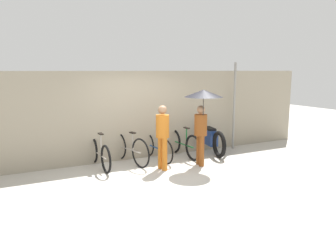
% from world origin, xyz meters
% --- Properties ---
extents(ground_plane, '(30.00, 30.00, 0.00)m').
position_xyz_m(ground_plane, '(0.00, 0.00, 0.00)').
color(ground_plane, '#B7B2A8').
extents(back_wall, '(11.34, 0.12, 2.38)m').
position_xyz_m(back_wall, '(0.00, 1.88, 1.19)').
color(back_wall, gray).
rests_on(back_wall, ground).
extents(parked_bicycle_0, '(0.44, 1.74, 1.08)m').
position_xyz_m(parked_bicycle_0, '(-1.19, 1.43, 0.36)').
color(parked_bicycle_0, black).
rests_on(parked_bicycle_0, ground).
extents(parked_bicycle_1, '(0.55, 1.77, 1.04)m').
position_xyz_m(parked_bicycle_1, '(-0.40, 1.47, 0.39)').
color(parked_bicycle_1, black).
rests_on(parked_bicycle_1, ground).
extents(parked_bicycle_2, '(0.44, 1.64, 1.00)m').
position_xyz_m(parked_bicycle_2, '(0.40, 1.46, 0.35)').
color(parked_bicycle_2, black).
rests_on(parked_bicycle_2, ground).
extents(parked_bicycle_3, '(0.44, 1.71, 1.09)m').
position_xyz_m(parked_bicycle_3, '(1.19, 1.43, 0.37)').
color(parked_bicycle_3, black).
rests_on(parked_bicycle_3, ground).
extents(pedestrian_leading, '(0.32, 0.32, 1.58)m').
position_xyz_m(pedestrian_leading, '(0.15, 0.59, 0.92)').
color(pedestrian_leading, '#C66B1E').
rests_on(pedestrian_leading, ground).
extents(pedestrian_center, '(0.94, 0.94, 1.94)m').
position_xyz_m(pedestrian_center, '(1.15, 0.39, 1.50)').
color(pedestrian_center, brown).
rests_on(pedestrian_center, ground).
extents(motorcycle, '(0.66, 2.12, 0.94)m').
position_xyz_m(motorcycle, '(2.15, 1.55, 0.42)').
color(motorcycle, black).
rests_on(motorcycle, ground).
extents(awning_pole, '(0.07, 0.07, 2.64)m').
position_xyz_m(awning_pole, '(3.06, 1.58, 1.32)').
color(awning_pole, gray).
rests_on(awning_pole, ground).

